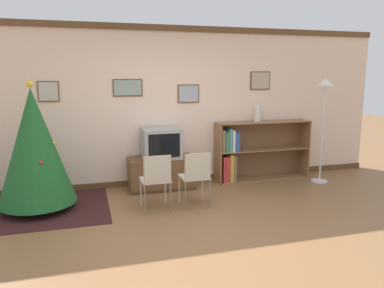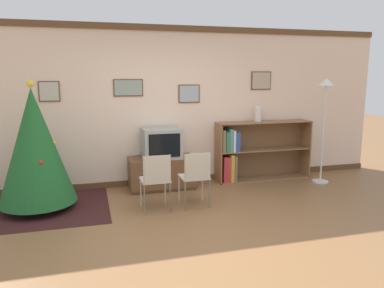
{
  "view_description": "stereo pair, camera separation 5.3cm",
  "coord_description": "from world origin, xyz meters",
  "px_view_note": "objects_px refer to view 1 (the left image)",
  "views": [
    {
      "loc": [
        -1.26,
        -3.99,
        1.88
      ],
      "look_at": [
        0.26,
        1.26,
        0.88
      ],
      "focal_mm": 35.0,
      "sensor_mm": 36.0,
      "label": 1
    },
    {
      "loc": [
        -1.21,
        -4.0,
        1.88
      ],
      "look_at": [
        0.26,
        1.26,
        0.88
      ],
      "focal_mm": 35.0,
      "sensor_mm": 36.0,
      "label": 2
    }
  ],
  "objects_px": {
    "tv_console": "(162,173)",
    "bookshelf": "(247,151)",
    "christmas_tree": "(35,147)",
    "television": "(161,143)",
    "folding_chair_left": "(156,179)",
    "folding_chair_right": "(196,176)",
    "standing_lamp": "(324,103)",
    "vase": "(257,114)"
  },
  "relations": [
    {
      "from": "tv_console",
      "to": "christmas_tree",
      "type": "bearing_deg",
      "value": -165.02
    },
    {
      "from": "christmas_tree",
      "to": "vase",
      "type": "xyz_separation_m",
      "value": [
        3.68,
        0.64,
        0.29
      ]
    },
    {
      "from": "vase",
      "to": "tv_console",
      "type": "bearing_deg",
      "value": -175.53
    },
    {
      "from": "folding_chair_left",
      "to": "folding_chair_right",
      "type": "relative_size",
      "value": 1.0
    },
    {
      "from": "folding_chair_left",
      "to": "standing_lamp",
      "type": "distance_m",
      "value": 3.28
    },
    {
      "from": "bookshelf",
      "to": "vase",
      "type": "distance_m",
      "value": 0.69
    },
    {
      "from": "christmas_tree",
      "to": "tv_console",
      "type": "bearing_deg",
      "value": 14.98
    },
    {
      "from": "tv_console",
      "to": "standing_lamp",
      "type": "xyz_separation_m",
      "value": [
        2.79,
        -0.4,
        1.14
      ]
    },
    {
      "from": "folding_chair_left",
      "to": "bookshelf",
      "type": "xyz_separation_m",
      "value": [
        1.89,
        1.15,
        0.06
      ]
    },
    {
      "from": "christmas_tree",
      "to": "standing_lamp",
      "type": "distance_m",
      "value": 4.7
    },
    {
      "from": "bookshelf",
      "to": "folding_chair_right",
      "type": "bearing_deg",
      "value": -139.03
    },
    {
      "from": "folding_chair_right",
      "to": "vase",
      "type": "relative_size",
      "value": 3.01
    },
    {
      "from": "tv_console",
      "to": "bookshelf",
      "type": "relative_size",
      "value": 0.62
    },
    {
      "from": "christmas_tree",
      "to": "television",
      "type": "distance_m",
      "value": 1.95
    },
    {
      "from": "christmas_tree",
      "to": "vase",
      "type": "bearing_deg",
      "value": 9.92
    },
    {
      "from": "christmas_tree",
      "to": "television",
      "type": "relative_size",
      "value": 2.93
    },
    {
      "from": "tv_console",
      "to": "television",
      "type": "bearing_deg",
      "value": -90.0
    },
    {
      "from": "television",
      "to": "bookshelf",
      "type": "height_order",
      "value": "bookshelf"
    },
    {
      "from": "standing_lamp",
      "to": "tv_console",
      "type": "bearing_deg",
      "value": 171.89
    },
    {
      "from": "bookshelf",
      "to": "vase",
      "type": "relative_size",
      "value": 6.45
    },
    {
      "from": "tv_console",
      "to": "bookshelf",
      "type": "distance_m",
      "value": 1.63
    },
    {
      "from": "television",
      "to": "folding_chair_left",
      "type": "bearing_deg",
      "value": -105.43
    },
    {
      "from": "christmas_tree",
      "to": "folding_chair_right",
      "type": "bearing_deg",
      "value": -13.92
    },
    {
      "from": "christmas_tree",
      "to": "bookshelf",
      "type": "height_order",
      "value": "christmas_tree"
    },
    {
      "from": "television",
      "to": "standing_lamp",
      "type": "height_order",
      "value": "standing_lamp"
    },
    {
      "from": "folding_chair_left",
      "to": "vase",
      "type": "relative_size",
      "value": 3.01
    },
    {
      "from": "folding_chair_left",
      "to": "folding_chair_right",
      "type": "height_order",
      "value": "same"
    },
    {
      "from": "television",
      "to": "tv_console",
      "type": "bearing_deg",
      "value": 90.0
    },
    {
      "from": "television",
      "to": "bookshelf",
      "type": "distance_m",
      "value": 1.63
    },
    {
      "from": "folding_chair_left",
      "to": "folding_chair_right",
      "type": "distance_m",
      "value": 0.57
    },
    {
      "from": "tv_console",
      "to": "folding_chair_right",
      "type": "height_order",
      "value": "folding_chair_right"
    },
    {
      "from": "tv_console",
      "to": "television",
      "type": "xyz_separation_m",
      "value": [
        0.0,
        -0.0,
        0.51
      ]
    },
    {
      "from": "vase",
      "to": "television",
      "type": "bearing_deg",
      "value": -175.45
    },
    {
      "from": "television",
      "to": "standing_lamp",
      "type": "distance_m",
      "value": 2.89
    },
    {
      "from": "christmas_tree",
      "to": "television",
      "type": "height_order",
      "value": "christmas_tree"
    },
    {
      "from": "tv_console",
      "to": "bookshelf",
      "type": "xyz_separation_m",
      "value": [
        1.61,
        0.11,
        0.27
      ]
    },
    {
      "from": "television",
      "to": "bookshelf",
      "type": "bearing_deg",
      "value": 3.85
    },
    {
      "from": "tv_console",
      "to": "television",
      "type": "height_order",
      "value": "television"
    },
    {
      "from": "christmas_tree",
      "to": "tv_console",
      "type": "height_order",
      "value": "christmas_tree"
    },
    {
      "from": "television",
      "to": "folding_chair_left",
      "type": "height_order",
      "value": "television"
    },
    {
      "from": "folding_chair_left",
      "to": "bookshelf",
      "type": "bearing_deg",
      "value": 31.19
    },
    {
      "from": "christmas_tree",
      "to": "bookshelf",
      "type": "xyz_separation_m",
      "value": [
        3.49,
        0.61,
        -0.37
      ]
    }
  ]
}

